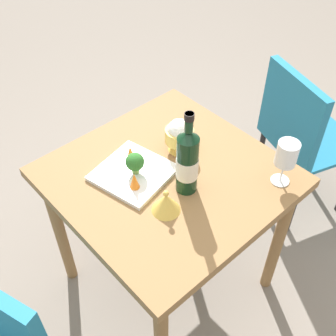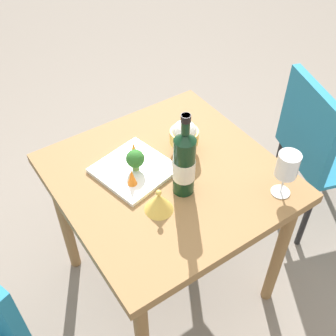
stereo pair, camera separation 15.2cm
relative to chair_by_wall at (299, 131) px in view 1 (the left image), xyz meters
name	(u,v)px [view 1 (the left image)]	position (x,y,z in m)	size (l,w,h in m)	color
ground_plane	(168,278)	(-0.07, -0.80, -0.53)	(8.00, 8.00, 0.00)	gray
dining_table	(168,192)	(-0.07, -0.80, 0.10)	(0.79, 0.79, 0.73)	olive
chair_by_wall	(299,131)	(0.00, 0.00, 0.00)	(0.51, 0.51, 0.85)	teal
wine_bottle	(188,161)	(0.03, -0.80, 0.33)	(0.08, 0.08, 0.33)	black
wine_glass	(287,155)	(0.23, -0.52, 0.33)	(0.08, 0.08, 0.18)	white
rice_bowl	(179,135)	(-0.14, -0.68, 0.27)	(0.11, 0.11, 0.14)	gold
rice_bowl_lid	(166,202)	(0.06, -0.92, 0.24)	(0.10, 0.10, 0.09)	gold
serving_plate	(133,173)	(-0.15, -0.89, 0.21)	(0.30, 0.30, 0.02)	white
broccoli_floret	(135,162)	(-0.14, -0.89, 0.26)	(0.07, 0.07, 0.09)	#729E4C
carrot_garnish_left	(130,152)	(-0.21, -0.85, 0.24)	(0.03, 0.03, 0.06)	orange
carrot_garnish_right	(134,180)	(-0.08, -0.94, 0.25)	(0.03, 0.03, 0.07)	orange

